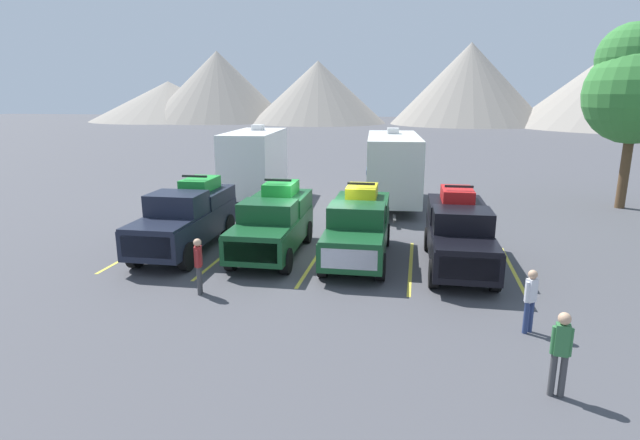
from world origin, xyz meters
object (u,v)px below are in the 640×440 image
pickup_truck_c (358,226)px  camper_trailer_b (393,166)px  pickup_truck_b (274,222)px  pickup_truck_d (459,232)px  person_c (530,297)px  camper_trailer_a (255,162)px  person_a (199,262)px  pickup_truck_a (187,217)px  person_b (561,349)px

pickup_truck_c → camper_trailer_b: camper_trailer_b is taller
pickup_truck_b → pickup_truck_d: (6.43, -0.17, 0.01)m
pickup_truck_b → camper_trailer_b: 9.89m
person_c → pickup_truck_d: bearing=105.9°
pickup_truck_b → pickup_truck_c: pickup_truck_b is taller
camper_trailer_a → person_a: camper_trailer_a is taller
camper_trailer_b → camper_trailer_a: bearing=-179.4°
pickup_truck_c → pickup_truck_b: bearing=-178.6°
pickup_truck_c → person_a: 5.88m
pickup_truck_c → person_c: pickup_truck_c is taller
camper_trailer_b → pickup_truck_a: bearing=-126.8°
pickup_truck_b → camper_trailer_b: size_ratio=0.62×
pickup_truck_a → pickup_truck_b: (3.25, 0.18, -0.08)m
person_a → person_b: size_ratio=0.97×
person_a → person_b: bearing=-21.6°
pickup_truck_b → person_b: (7.79, -7.65, -0.18)m
camper_trailer_b → pickup_truck_c: bearing=-94.2°
camper_trailer_b → pickup_truck_d: bearing=-73.7°
pickup_truck_a → person_c: 12.02m
pickup_truck_a → camper_trailer_a: camper_trailer_a is taller
camper_trailer_b → pickup_truck_b: bearing=-112.1°
pickup_truck_a → camper_trailer_a: 9.29m
person_c → camper_trailer_a: bearing=129.3°
pickup_truck_a → person_b: (11.04, -7.47, -0.26)m
pickup_truck_a → person_b: size_ratio=3.42×
pickup_truck_a → person_a: 4.55m
pickup_truck_a → pickup_truck_c: bearing=2.3°
pickup_truck_c → pickup_truck_d: pickup_truck_d is taller
camper_trailer_b → person_c: 14.69m
pickup_truck_b → person_a: 4.28m
person_b → pickup_truck_a: bearing=145.9°
camper_trailer_b → person_a: 14.14m
pickup_truck_d → person_a: 8.46m
person_b → person_a: bearing=158.4°
person_c → pickup_truck_a: bearing=156.7°
pickup_truck_a → pickup_truck_b: bearing=3.2°
pickup_truck_d → person_b: size_ratio=3.28×
camper_trailer_b → person_b: (4.08, -16.78, -1.07)m
pickup_truck_a → person_a: (2.21, -3.97, -0.29)m
pickup_truck_b → person_b: bearing=-44.5°
pickup_truck_d → camper_trailer_a: camper_trailer_a is taller
pickup_truck_d → camper_trailer_b: camper_trailer_b is taller
person_a → person_b: person_b is taller
camper_trailer_a → camper_trailer_b: (7.36, 0.07, -0.05)m
pickup_truck_d → camper_trailer_a: bearing=137.5°
person_a → pickup_truck_d: bearing=28.1°
person_a → person_c: 8.85m
person_b → person_c: (-0.00, 2.72, -0.07)m
pickup_truck_a → camper_trailer_b: camper_trailer_b is taller
pickup_truck_b → person_a: bearing=-104.0°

